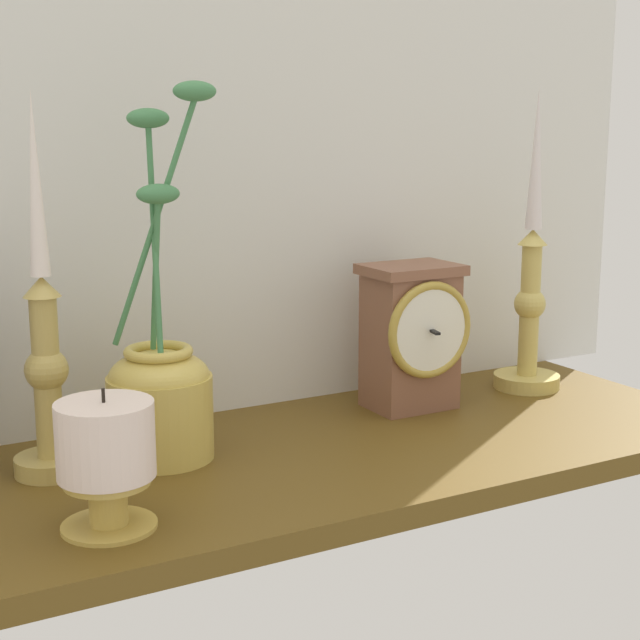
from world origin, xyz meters
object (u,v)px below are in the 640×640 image
at_px(mantel_clock, 412,335).
at_px(pillar_candle_front, 106,455).
at_px(brass_vase_jar, 160,388).
at_px(candlestick_tall_left, 530,298).
at_px(candlestick_tall_center, 46,359).

relative_size(mantel_clock, pillar_candle_front, 1.41).
bearing_deg(brass_vase_jar, pillar_candle_front, -124.83).
distance_m(candlestick_tall_left, brass_vase_jar, 0.51).
bearing_deg(candlestick_tall_left, pillar_candle_front, -164.48).
distance_m(candlestick_tall_center, brass_vase_jar, 0.12).
height_order(candlestick_tall_center, pillar_candle_front, candlestick_tall_center).
height_order(mantel_clock, brass_vase_jar, brass_vase_jar).
bearing_deg(brass_vase_jar, candlestick_tall_center, 174.89).
xyz_separation_m(candlestick_tall_center, pillar_candle_front, (0.01, -0.16, -0.05)).
distance_m(candlestick_tall_center, pillar_candle_front, 0.17).
bearing_deg(pillar_candle_front, mantel_clock, 21.48).
bearing_deg(candlestick_tall_center, pillar_candle_front, -86.65).
bearing_deg(pillar_candle_front, brass_vase_jar, 55.17).
distance_m(candlestick_tall_left, candlestick_tall_center, 0.62).
height_order(candlestick_tall_left, candlestick_tall_center, candlestick_tall_left).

